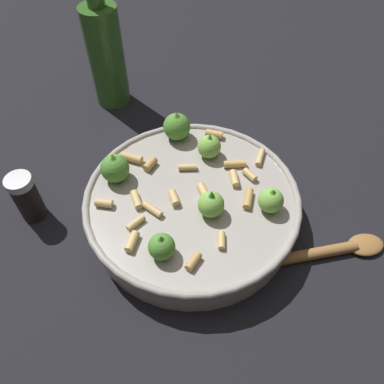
# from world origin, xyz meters

# --- Properties ---
(ground_plane) EXTENTS (2.40, 2.40, 0.00)m
(ground_plane) POSITION_xyz_m (0.00, 0.00, 0.00)
(ground_plane) COLOR black
(cooking_pan) EXTENTS (0.31, 0.31, 0.10)m
(cooking_pan) POSITION_xyz_m (0.00, -0.00, 0.03)
(cooking_pan) COLOR #9E9993
(cooking_pan) RESTS_ON ground
(pepper_shaker) EXTENTS (0.04, 0.04, 0.08)m
(pepper_shaker) POSITION_xyz_m (0.16, 0.17, 0.04)
(pepper_shaker) COLOR black
(pepper_shaker) RESTS_ON ground
(olive_oil_bottle) EXTENTS (0.06, 0.06, 0.23)m
(olive_oil_bottle) POSITION_xyz_m (0.32, -0.08, 0.10)
(olive_oil_bottle) COLOR #336023
(olive_oil_bottle) RESTS_ON ground
(wooden_spoon) EXTENTS (0.15, 0.23, 0.02)m
(wooden_spoon) POSITION_xyz_m (-0.16, -0.07, 0.01)
(wooden_spoon) COLOR olive
(wooden_spoon) RESTS_ON ground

